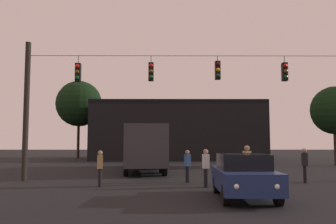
{
  "coord_description": "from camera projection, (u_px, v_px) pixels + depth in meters",
  "views": [
    {
      "loc": [
        -1.12,
        -4.6,
        1.88
      ],
      "look_at": [
        -1.03,
        13.95,
        3.49
      ],
      "focal_mm": 38.96,
      "sensor_mm": 36.0,
      "label": 1
    }
  ],
  "objects": [
    {
      "name": "ground_plane",
      "position": [
        180.0,
        167.0,
        28.84
      ],
      "size": [
        168.0,
        168.0,
        0.0
      ],
      "primitive_type": "plane",
      "color": "black",
      "rests_on": "ground"
    },
    {
      "name": "overhead_signal_span",
      "position": [
        187.0,
        100.0,
        18.7
      ],
      "size": [
        16.86,
        0.44,
        7.13
      ],
      "color": "black",
      "rests_on": "ground"
    },
    {
      "name": "city_bus",
      "position": [
        143.0,
        144.0,
        25.45
      ],
      "size": [
        3.56,
        11.19,
        3.0
      ],
      "color": "#2D2D33",
      "rests_on": "ground"
    },
    {
      "name": "car_near_right",
      "position": [
        243.0,
        175.0,
        12.52
      ],
      "size": [
        1.96,
        4.39,
        1.52
      ],
      "color": "navy",
      "rests_on": "ground"
    },
    {
      "name": "pedestrian_crossing_left",
      "position": [
        206.0,
        166.0,
        15.68
      ],
      "size": [
        0.29,
        0.39,
        1.64
      ],
      "color": "black",
      "rests_on": "ground"
    },
    {
      "name": "pedestrian_crossing_center",
      "position": [
        100.0,
        166.0,
        15.91
      ],
      "size": [
        0.31,
        0.4,
        1.58
      ],
      "color": "black",
      "rests_on": "ground"
    },
    {
      "name": "pedestrian_crossing_right",
      "position": [
        305.0,
        163.0,
        17.5
      ],
      "size": [
        0.3,
        0.4,
        1.65
      ],
      "color": "black",
      "rests_on": "ground"
    },
    {
      "name": "pedestrian_near_bus",
      "position": [
        247.0,
        163.0,
        16.25
      ],
      "size": [
        0.34,
        0.42,
        1.79
      ],
      "color": "black",
      "rests_on": "ground"
    },
    {
      "name": "pedestrian_trailing",
      "position": [
        187.0,
        164.0,
        17.8
      ],
      "size": [
        0.33,
        0.41,
        1.56
      ],
      "color": "black",
      "rests_on": "ground"
    },
    {
      "name": "corner_building",
      "position": [
        177.0,
        132.0,
        45.61
      ],
      "size": [
        19.66,
        12.87,
        6.71
      ],
      "color": "black",
      "rests_on": "ground"
    },
    {
      "name": "tree_left_silhouette",
      "position": [
        79.0,
        104.0,
        46.33
      ],
      "size": [
        5.8,
        5.8,
        9.84
      ],
      "color": "#2D2116",
      "rests_on": "ground"
    },
    {
      "name": "tree_behind_building",
      "position": [
        335.0,
        111.0,
        31.1
      ],
      "size": [
        4.12,
        4.12,
        6.77
      ],
      "color": "#2D2116",
      "rests_on": "ground"
    }
  ]
}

